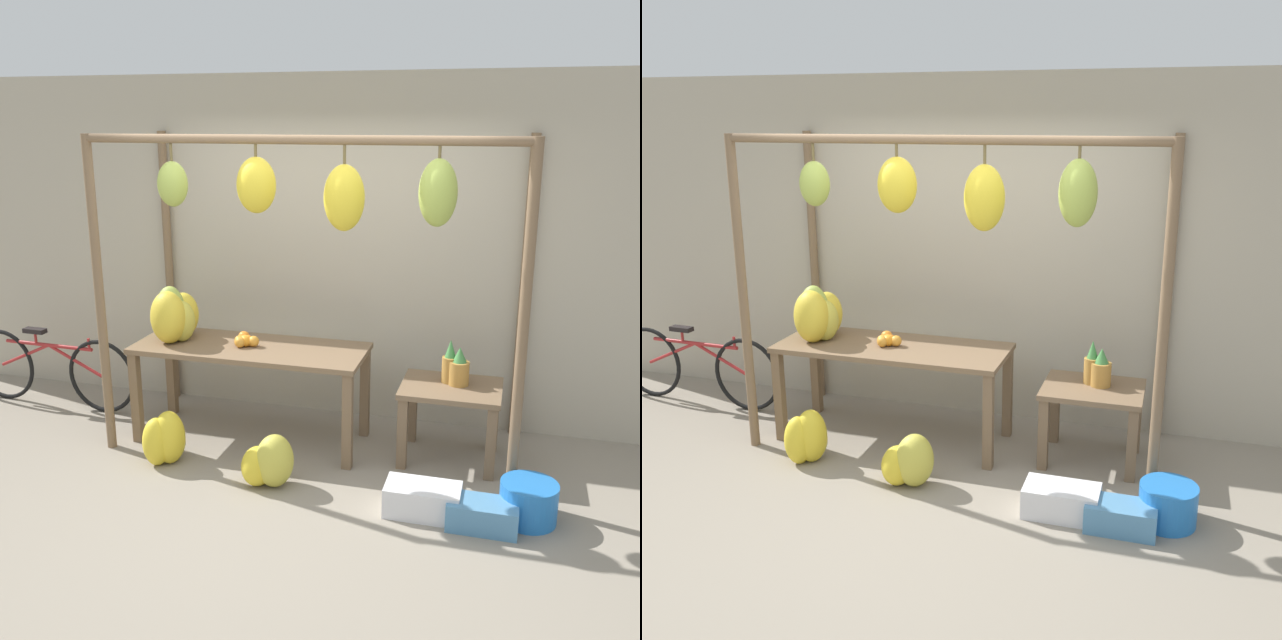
{
  "view_description": "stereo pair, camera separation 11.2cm",
  "coord_description": "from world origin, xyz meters",
  "views": [
    {
      "loc": [
        1.43,
        -3.98,
        2.45
      ],
      "look_at": [
        0.06,
        0.89,
        1.02
      ],
      "focal_mm": 40.0,
      "sensor_mm": 36.0,
      "label": 1
    },
    {
      "loc": [
        1.53,
        -3.94,
        2.45
      ],
      "look_at": [
        0.06,
        0.89,
        1.02
      ],
      "focal_mm": 40.0,
      "sensor_mm": 36.0,
      "label": 2
    }
  ],
  "objects": [
    {
      "name": "banana_pile_on_table",
      "position": [
        -1.13,
        0.89,
        0.96
      ],
      "size": [
        0.41,
        0.56,
        0.44
      ],
      "color": "gold",
      "rests_on": "display_table_main"
    },
    {
      "name": "stall_awning",
      "position": [
        0.09,
        0.63,
        1.76
      ],
      "size": [
        3.06,
        1.24,
        2.35
      ],
      "color": "brown",
      "rests_on": "ground_plane"
    },
    {
      "name": "display_table_main",
      "position": [
        -0.5,
        0.89,
        0.66
      ],
      "size": [
        1.79,
        0.69,
        0.77
      ],
      "color": "brown",
      "rests_on": "ground_plane"
    },
    {
      "name": "parked_bicycle",
      "position": [
        -2.44,
        1.05,
        0.34
      ],
      "size": [
        1.68,
        0.1,
        0.7
      ],
      "color": "black",
      "rests_on": "ground_plane"
    },
    {
      "name": "shop_wall_back",
      "position": [
        0.0,
        1.62,
        1.4
      ],
      "size": [
        8.0,
        0.08,
        2.8
      ],
      "color": "#B2A893",
      "rests_on": "ground_plane"
    },
    {
      "name": "fruit_crate_white",
      "position": [
        0.95,
        0.12,
        0.1
      ],
      "size": [
        0.48,
        0.27,
        0.2
      ],
      "color": "silver",
      "rests_on": "ground_plane"
    },
    {
      "name": "blue_bucket",
      "position": [
        1.61,
        0.22,
        0.13
      ],
      "size": [
        0.36,
        0.36,
        0.26
      ],
      "color": "blue",
      "rests_on": "ground_plane"
    },
    {
      "name": "banana_pile_ground_left",
      "position": [
        -0.96,
        0.32,
        0.18
      ],
      "size": [
        0.36,
        0.37,
        0.41
      ],
      "color": "yellow",
      "rests_on": "ground_plane"
    },
    {
      "name": "banana_pile_ground_right",
      "position": [
        -0.12,
        0.2,
        0.17
      ],
      "size": [
        0.45,
        0.36,
        0.38
      ],
      "color": "gold",
      "rests_on": "ground_plane"
    },
    {
      "name": "fruit_crate_purple",
      "position": [
        1.33,
        0.06,
        0.09
      ],
      "size": [
        0.43,
        0.24,
        0.18
      ],
      "color": "#4C84B2",
      "rests_on": "ground_plane"
    },
    {
      "name": "pineapple_cluster",
      "position": [
        1.05,
        1.0,
        0.71
      ],
      "size": [
        0.2,
        0.17,
        0.33
      ],
      "color": "#B27F38",
      "rests_on": "display_table_side"
    },
    {
      "name": "ground_plane",
      "position": [
        0.0,
        0.0,
        0.0
      ],
      "size": [
        20.0,
        20.0,
        0.0
      ],
      "primitive_type": "plane",
      "color": "gray"
    },
    {
      "name": "display_table_side",
      "position": [
        1.03,
        0.95,
        0.45
      ],
      "size": [
        0.72,
        0.57,
        0.58
      ],
      "color": "brown",
      "rests_on": "ground_plane"
    },
    {
      "name": "orange_pile",
      "position": [
        -0.54,
        0.89,
        0.81
      ],
      "size": [
        0.2,
        0.21,
        0.09
      ],
      "color": "orange",
      "rests_on": "display_table_main"
    }
  ]
}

